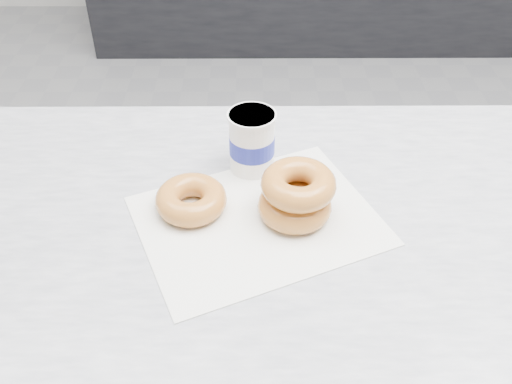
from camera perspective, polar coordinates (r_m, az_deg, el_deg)
ground at (r=1.91m, az=9.89°, el=-11.52°), size 5.00×5.00×0.00m
wax_paper at (r=0.85m, az=0.21°, el=-2.87°), size 0.42×0.37×0.00m
donut_single at (r=0.86m, az=-6.51°, el=-0.75°), size 0.11×0.11×0.04m
donut_stack at (r=0.83m, az=4.08°, el=-0.30°), size 0.15×0.15×0.08m
coffee_cup at (r=0.91m, az=-0.41°, el=5.10°), size 0.08×0.08×0.10m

